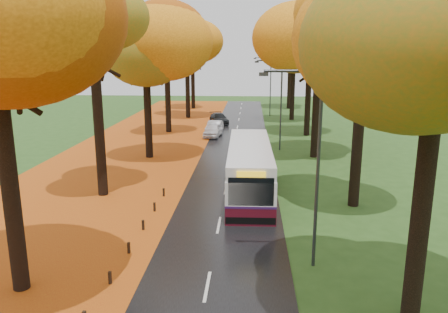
# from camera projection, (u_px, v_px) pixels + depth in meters

# --- Properties ---
(road) EXTENTS (6.50, 90.00, 0.04)m
(road) POSITION_uv_depth(u_px,v_px,m) (231.00, 163.00, 34.80)
(road) COLOR black
(road) RESTS_ON ground
(centre_line) EXTENTS (0.12, 90.00, 0.01)m
(centre_line) POSITION_uv_depth(u_px,v_px,m) (231.00, 162.00, 34.79)
(centre_line) COLOR silver
(centre_line) RESTS_ON road
(leaf_verge) EXTENTS (12.00, 90.00, 0.02)m
(leaf_verge) POSITION_uv_depth(u_px,v_px,m) (120.00, 161.00, 35.34)
(leaf_verge) COLOR #9C2B0E
(leaf_verge) RESTS_ON ground
(leaf_drift) EXTENTS (0.90, 90.00, 0.01)m
(leaf_drift) POSITION_uv_depth(u_px,v_px,m) (193.00, 162.00, 34.97)
(leaf_drift) COLOR #BD6913
(leaf_drift) RESTS_ON road
(trees_left) EXTENTS (9.20, 74.00, 13.88)m
(trees_left) POSITION_uv_depth(u_px,v_px,m) (143.00, 40.00, 35.02)
(trees_left) COLOR black
(trees_left) RESTS_ON ground
(trees_right) EXTENTS (9.30, 74.20, 13.96)m
(trees_right) POSITION_uv_depth(u_px,v_px,m) (324.00, 38.00, 33.98)
(trees_right) COLOR black
(trees_right) RESTS_ON ground
(bollard_row) EXTENTS (0.11, 23.51, 0.52)m
(bollard_row) POSITION_uv_depth(u_px,v_px,m) (98.00, 297.00, 15.25)
(bollard_row) COLOR black
(bollard_row) RESTS_ON ground
(streetlamp_near) EXTENTS (2.45, 0.18, 8.00)m
(streetlamp_near) POSITION_uv_depth(u_px,v_px,m) (312.00, 154.00, 16.97)
(streetlamp_near) COLOR #333538
(streetlamp_near) RESTS_ON ground
(streetlamp_mid) EXTENTS (2.45, 0.18, 8.00)m
(streetlamp_mid) POSITION_uv_depth(u_px,v_px,m) (278.00, 98.00, 38.33)
(streetlamp_mid) COLOR #333538
(streetlamp_mid) RESTS_ON ground
(streetlamp_far) EXTENTS (2.45, 0.18, 8.00)m
(streetlamp_far) POSITION_uv_depth(u_px,v_px,m) (269.00, 81.00, 59.69)
(streetlamp_far) COLOR #333538
(streetlamp_far) RESTS_ON ground
(bus) EXTENTS (2.79, 11.45, 3.00)m
(bus) POSITION_uv_depth(u_px,v_px,m) (250.00, 167.00, 27.13)
(bus) COLOR #470B17
(bus) RESTS_ON road
(car_white) EXTENTS (2.01, 4.10, 1.35)m
(car_white) POSITION_uv_depth(u_px,v_px,m) (213.00, 130.00, 45.35)
(car_white) COLOR white
(car_white) RESTS_ON road
(car_silver) EXTENTS (1.74, 4.16, 1.34)m
(car_silver) POSITION_uv_depth(u_px,v_px,m) (214.00, 127.00, 47.14)
(car_silver) COLOR #AEB0B7
(car_silver) RESTS_ON road
(car_dark) EXTENTS (2.95, 4.67, 1.26)m
(car_dark) POSITION_uv_depth(u_px,v_px,m) (219.00, 119.00, 53.61)
(car_dark) COLOR black
(car_dark) RESTS_ON road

